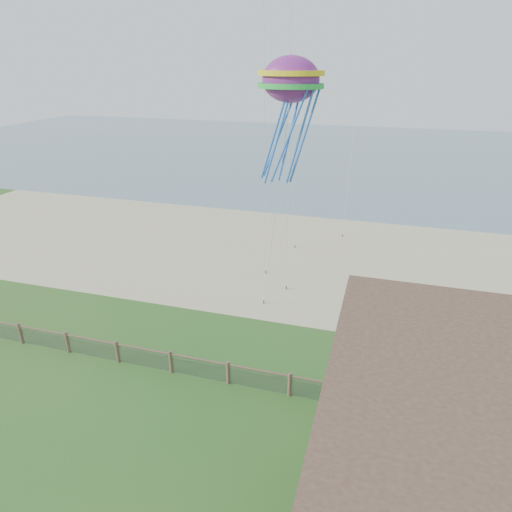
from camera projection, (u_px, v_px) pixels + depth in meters
name	position (u px, v px, depth m)	size (l,w,h in m)	color
ground	(173.00, 486.00, 16.68)	(160.00, 160.00, 0.00)	#265E20
sand_beach	(296.00, 256.00, 36.03)	(72.00, 20.00, 0.02)	#C6B68F
ocean	(351.00, 154.00, 74.74)	(160.00, 68.00, 0.02)	slate
chainlink_fence	(228.00, 374.00, 21.74)	(36.20, 0.20, 1.25)	brown
picnic_table	(400.00, 436.00, 18.33)	(2.03, 1.54, 0.86)	brown
octopus_kite	(290.00, 117.00, 21.20)	(3.07, 2.17, 6.32)	red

